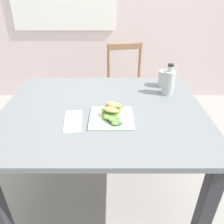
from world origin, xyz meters
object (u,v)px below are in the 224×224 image
at_px(plate_lunch, 112,118).
at_px(mason_jar_iced_tea, 165,79).
at_px(dining_table, 104,124).
at_px(sandwich_half_front, 112,112).
at_px(sandwich_half_back, 114,107).
at_px(bottle_cold_brew, 169,84).
at_px(fork_on_napkin, 74,118).
at_px(chair_wooden_far, 127,87).

bearing_deg(plate_lunch, mason_jar_iced_tea, 50.01).
height_order(dining_table, mason_jar_iced_tea, mason_jar_iced_tea).
xyz_separation_m(sandwich_half_front, mason_jar_iced_tea, (0.39, 0.45, 0.01)).
xyz_separation_m(sandwich_half_back, bottle_cold_brew, (0.37, 0.26, 0.04)).
bearing_deg(fork_on_napkin, bottle_cold_brew, 29.27).
xyz_separation_m(plate_lunch, mason_jar_iced_tea, (0.38, 0.46, 0.05)).
relative_size(plate_lunch, fork_on_napkin, 1.30).
distance_m(plate_lunch, sandwich_half_back, 0.08).
distance_m(sandwich_half_back, bottle_cold_brew, 0.45).
bearing_deg(mason_jar_iced_tea, plate_lunch, -129.99).
bearing_deg(dining_table, sandwich_half_back, -40.03).
xyz_separation_m(sandwich_half_back, fork_on_napkin, (-0.22, -0.07, -0.03)).
relative_size(sandwich_half_front, sandwich_half_back, 1.00).
distance_m(fork_on_napkin, bottle_cold_brew, 0.69).
height_order(fork_on_napkin, bottle_cold_brew, bottle_cold_brew).
bearing_deg(fork_on_napkin, plate_lunch, 2.19).
xyz_separation_m(sandwich_half_front, sandwich_half_back, (0.01, 0.06, 0.00)).
relative_size(sandwich_half_back, bottle_cold_brew, 0.52).
height_order(dining_table, fork_on_napkin, fork_on_napkin).
relative_size(sandwich_half_front, bottle_cold_brew, 0.52).
bearing_deg(bottle_cold_brew, fork_on_napkin, -150.73).
bearing_deg(bottle_cold_brew, chair_wooden_far, 106.16).
bearing_deg(sandwich_half_back, sandwich_half_front, -103.38).
height_order(sandwich_half_front, fork_on_napkin, sandwich_half_front).
bearing_deg(chair_wooden_far, sandwich_half_front, -98.34).
bearing_deg(bottle_cold_brew, sandwich_half_back, -145.08).
bearing_deg(dining_table, fork_on_napkin, -141.28).
xyz_separation_m(chair_wooden_far, bottle_cold_brew, (0.22, -0.78, 0.37)).
xyz_separation_m(dining_table, sandwich_half_front, (0.05, -0.11, 0.15)).
xyz_separation_m(sandwich_half_front, fork_on_napkin, (-0.21, -0.02, -0.03)).
relative_size(chair_wooden_far, bottle_cold_brew, 4.14).
height_order(chair_wooden_far, plate_lunch, chair_wooden_far).
bearing_deg(sandwich_half_front, bottle_cold_brew, 39.53).
bearing_deg(dining_table, plate_lunch, -66.94).
height_order(dining_table, chair_wooden_far, chair_wooden_far).
bearing_deg(sandwich_half_front, dining_table, 113.99).
bearing_deg(plate_lunch, chair_wooden_far, 81.78).
xyz_separation_m(fork_on_napkin, mason_jar_iced_tea, (0.60, 0.47, 0.05)).
distance_m(chair_wooden_far, bottle_cold_brew, 0.89).
bearing_deg(sandwich_half_back, fork_on_napkin, -161.57).
distance_m(dining_table, chair_wooden_far, 1.02).
distance_m(chair_wooden_far, fork_on_napkin, 1.21).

